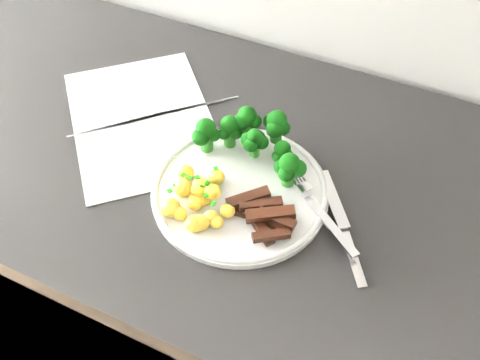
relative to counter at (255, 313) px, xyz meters
The scene contains 8 objects.
counter is the anchor object (origin of this frame).
recipe_paper 0.50m from the counter, behind, with size 0.38×0.38×0.00m.
plate 0.46m from the counter, 107.06° to the right, with size 0.26×0.26×0.01m.
broccoli 0.50m from the counter, 136.17° to the left, with size 0.18×0.11×0.07m.
potatoes 0.48m from the counter, 120.18° to the right, with size 0.11×0.11×0.04m.
beef_strips 0.48m from the counter, 64.98° to the right, with size 0.11×0.09×0.03m.
fork 0.48m from the counter, 20.14° to the right, with size 0.15×0.12×0.02m.
knife 0.49m from the counter, 22.34° to the right, with size 0.12×0.17×0.02m.
Camera 1 is at (0.27, 1.18, 1.50)m, focal length 39.79 mm.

